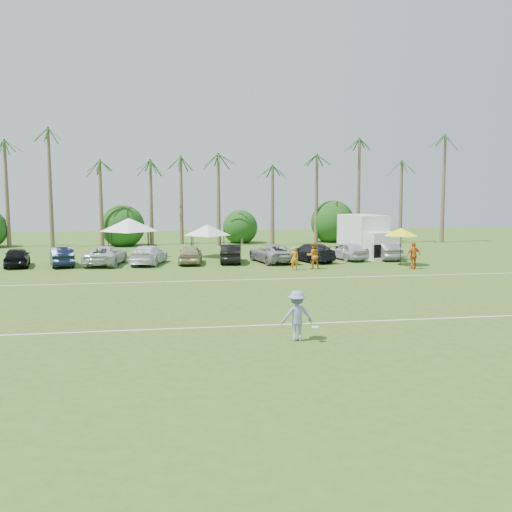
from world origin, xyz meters
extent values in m
plane|color=#365B1B|center=(0.00, 0.00, 0.00)|extent=(120.00, 120.00, 0.00)
cube|color=white|center=(0.00, 2.00, 0.01)|extent=(80.00, 0.10, 0.01)
cube|color=white|center=(0.00, 14.00, 0.01)|extent=(80.00, 0.10, 0.01)
cone|color=brown|center=(-17.00, 38.00, 4.50)|extent=(0.44, 0.44, 9.00)
cone|color=brown|center=(-12.00, 38.00, 5.00)|extent=(0.44, 0.44, 10.00)
cone|color=brown|center=(-8.00, 38.00, 5.50)|extent=(0.44, 0.44, 11.00)
cone|color=brown|center=(-4.00, 38.00, 4.00)|extent=(0.44, 0.44, 8.00)
cone|color=brown|center=(0.00, 38.00, 4.50)|extent=(0.44, 0.44, 9.00)
cone|color=brown|center=(4.00, 38.00, 5.00)|extent=(0.44, 0.44, 10.00)
cone|color=brown|center=(8.00, 38.00, 5.50)|extent=(0.44, 0.44, 11.00)
cone|color=brown|center=(13.00, 38.00, 4.00)|extent=(0.44, 0.44, 8.00)
cone|color=brown|center=(18.00, 38.00, 4.50)|extent=(0.44, 0.44, 9.00)
cone|color=brown|center=(23.00, 38.00, 5.00)|extent=(0.44, 0.44, 10.00)
cone|color=brown|center=(27.00, 38.00, 5.50)|extent=(0.44, 0.44, 11.00)
cylinder|color=brown|center=(-6.00, 39.00, 0.70)|extent=(0.30, 0.30, 1.40)
sphere|color=#134012|center=(-6.00, 39.00, 1.80)|extent=(4.00, 4.00, 4.00)
cylinder|color=brown|center=(6.00, 39.00, 0.70)|extent=(0.30, 0.30, 1.40)
sphere|color=#134012|center=(6.00, 39.00, 1.80)|extent=(4.00, 4.00, 4.00)
cylinder|color=brown|center=(16.00, 39.00, 0.70)|extent=(0.30, 0.30, 1.40)
sphere|color=#134012|center=(16.00, 39.00, 1.80)|extent=(4.00, 4.00, 4.00)
imported|color=orange|center=(6.80, 17.74, 0.82)|extent=(0.61, 0.41, 1.65)
imported|color=orange|center=(8.25, 18.15, 0.94)|extent=(0.94, 0.74, 1.89)
imported|color=orange|center=(15.13, 16.93, 0.96)|extent=(1.19, 0.69, 1.91)
cube|color=white|center=(14.68, 25.95, 2.13)|extent=(3.16, 5.05, 2.59)
cube|color=white|center=(15.08, 22.65, 1.09)|extent=(2.60, 2.15, 2.18)
cube|color=black|center=(15.18, 21.88, 0.78)|extent=(2.41, 0.60, 1.04)
cube|color=#E5590C|center=(15.98, 26.11, 1.66)|extent=(0.22, 1.65, 0.93)
cylinder|color=black|center=(14.03, 22.73, 0.47)|extent=(0.42, 0.97, 0.93)
cylinder|color=black|center=(16.09, 22.98, 0.47)|extent=(0.42, 0.97, 0.93)
cylinder|color=black|center=(13.50, 27.06, 0.47)|extent=(0.42, 0.97, 0.93)
cylinder|color=black|center=(15.56, 27.31, 0.47)|extent=(0.42, 0.97, 0.93)
cylinder|color=black|center=(-6.32, 25.66, 1.08)|extent=(0.06, 0.06, 2.17)
cylinder|color=black|center=(-3.27, 25.66, 1.08)|extent=(0.06, 0.06, 2.17)
cylinder|color=black|center=(-6.32, 28.71, 1.08)|extent=(0.06, 0.06, 2.17)
cylinder|color=black|center=(-3.27, 28.71, 1.08)|extent=(0.06, 0.06, 2.17)
pyramid|color=white|center=(-4.79, 27.18, 3.25)|extent=(4.68, 4.68, 1.08)
cylinder|color=black|center=(0.29, 25.50, 0.90)|extent=(0.06, 0.06, 1.79)
cylinder|color=black|center=(2.77, 25.50, 0.90)|extent=(0.06, 0.06, 1.79)
cylinder|color=black|center=(0.29, 27.99, 0.90)|extent=(0.06, 0.06, 1.79)
cylinder|color=black|center=(2.77, 27.99, 0.90)|extent=(0.06, 0.06, 1.79)
pyramid|color=silver|center=(1.53, 26.74, 2.69)|extent=(3.87, 3.87, 0.90)
cylinder|color=black|center=(15.04, 18.95, 1.23)|extent=(0.05, 0.05, 2.46)
cone|color=#FDFF1A|center=(15.04, 18.95, 2.46)|extent=(2.46, 2.46, 0.56)
imported|color=#8485BB|center=(2.61, -0.52, 0.92)|extent=(1.22, 0.74, 1.83)
cylinder|color=white|center=(3.20, -0.88, 0.56)|extent=(0.27, 0.27, 0.03)
imported|color=black|center=(-12.48, 22.78, 0.71)|extent=(2.34, 4.37, 1.41)
imported|color=black|center=(-9.38, 22.69, 0.71)|extent=(2.44, 4.52, 1.41)
imported|color=silver|center=(-6.28, 22.76, 0.71)|extent=(3.11, 5.39, 1.41)
imported|color=white|center=(-3.18, 22.65, 0.71)|extent=(3.11, 5.21, 1.41)
imported|color=tan|center=(-0.08, 22.42, 0.71)|extent=(2.11, 4.31, 1.41)
imported|color=black|center=(3.03, 22.60, 0.71)|extent=(2.14, 4.47, 1.41)
imported|color=#999BA0|center=(6.13, 22.32, 0.71)|extent=(3.30, 5.45, 1.41)
imported|color=black|center=(9.23, 22.41, 0.71)|extent=(3.31, 5.24, 1.41)
imported|color=silver|center=(12.33, 22.91, 0.71)|extent=(2.51, 4.41, 1.41)
imported|color=gray|center=(15.43, 22.76, 0.71)|extent=(1.75, 4.37, 1.41)
camera|label=1|loc=(-2.13, -20.18, 5.35)|focal=40.00mm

